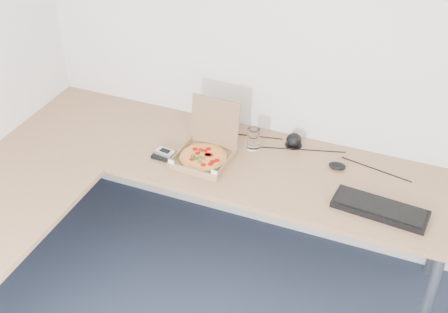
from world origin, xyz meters
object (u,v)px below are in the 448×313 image
at_px(desk, 135,191).
at_px(drinking_glass, 253,139).
at_px(pizza_box, 205,154).
at_px(keyboard, 380,209).
at_px(wallet, 164,155).

relative_size(desk, drinking_glass, 19.52).
bearing_deg(pizza_box, keyboard, -2.04).
bearing_deg(drinking_glass, keyboard, -19.96).
bearing_deg(wallet, keyboard, -0.96).
bearing_deg(pizza_box, wallet, -161.61).
bearing_deg(keyboard, desk, -161.72).
height_order(desk, keyboard, keyboard).
distance_m(desk, drinking_glass, 0.72).
relative_size(pizza_box, keyboard, 0.73).
xyz_separation_m(desk, pizza_box, (0.24, 0.36, 0.06)).
xyz_separation_m(desk, drinking_glass, (0.45, 0.56, 0.09)).
height_order(desk, wallet, wallet).
relative_size(desk, keyboard, 5.42).
xyz_separation_m(drinking_glass, wallet, (-0.43, -0.26, -0.05)).
distance_m(pizza_box, drinking_glass, 0.29).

